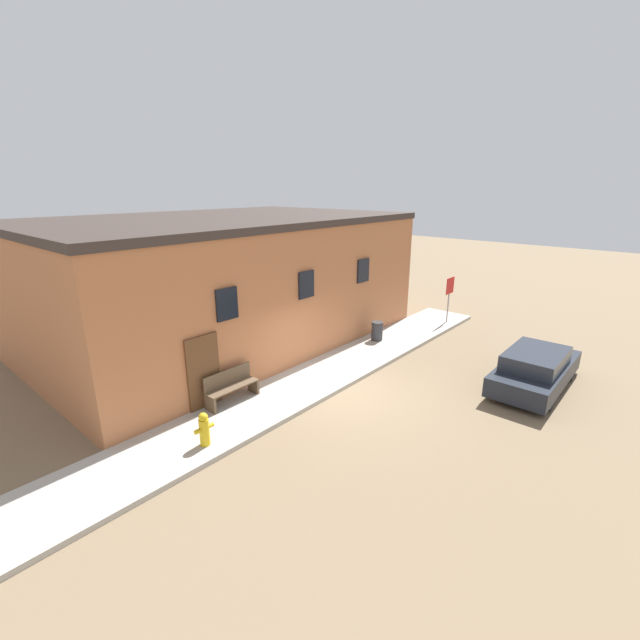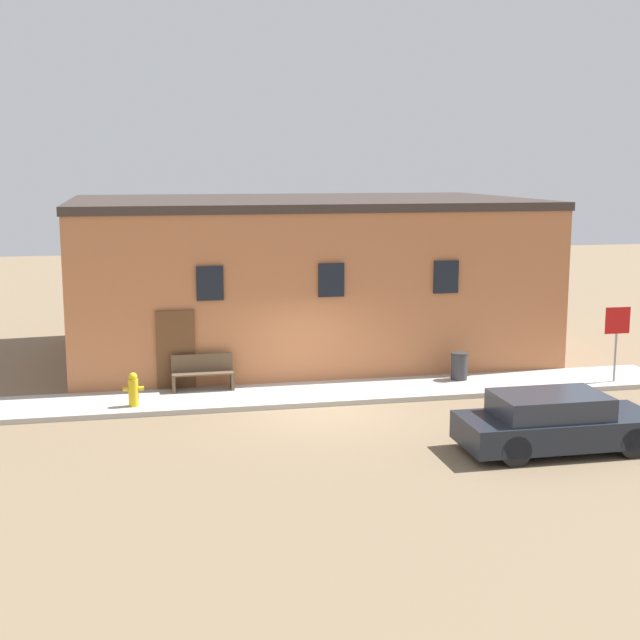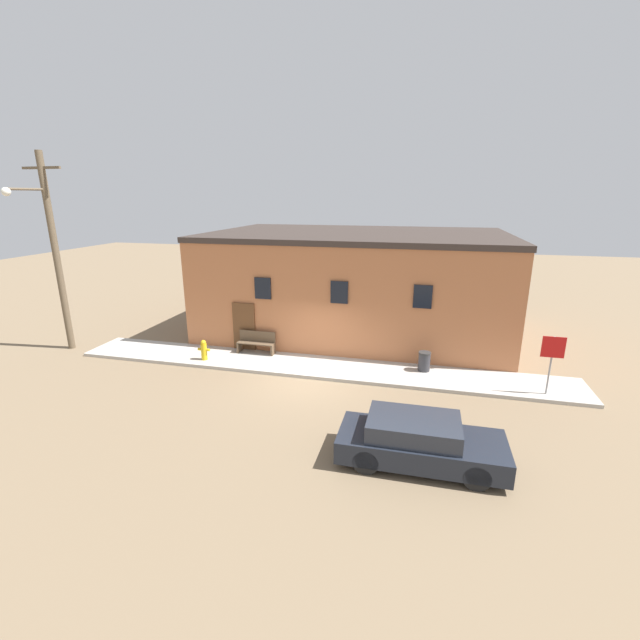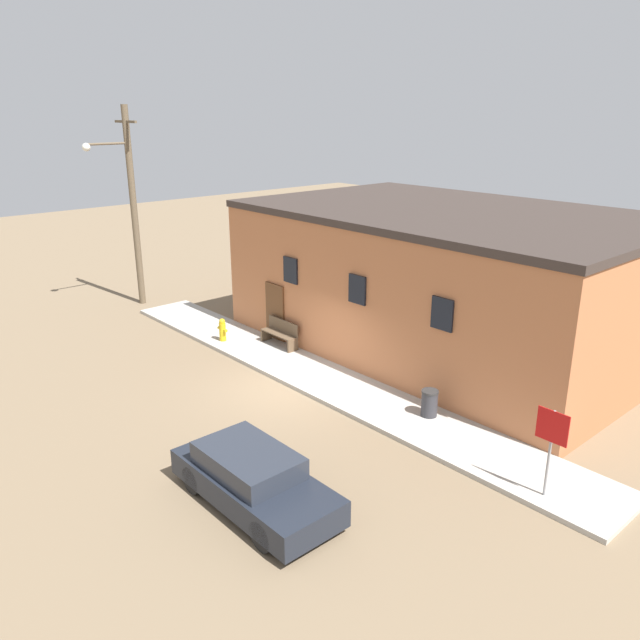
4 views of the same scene
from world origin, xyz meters
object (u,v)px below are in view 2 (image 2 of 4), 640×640
stop_sign (617,329)px  fire_hydrant (133,389)px  trash_bin (459,366)px  bench (203,373)px  parked_car (556,423)px

stop_sign → fire_hydrant: bearing=179.5°
stop_sign → trash_bin: (-4.04, 1.08, -1.06)m
stop_sign → trash_bin: 4.31m
bench → parked_car: bearing=-42.0°
fire_hydrant → stop_sign: stop_sign is taller
fire_hydrant → bench: (1.77, 1.27, 0.03)m
parked_car → trash_bin: bearing=89.2°
fire_hydrant → bench: bench is taller
trash_bin → parked_car: size_ratio=0.18×
stop_sign → parked_car: (-4.13, -4.79, -0.96)m
stop_sign → trash_bin: stop_sign is taller
trash_bin → parked_car: (-0.09, -5.86, 0.10)m
fire_hydrant → bench: 2.18m
trash_bin → parked_car: bearing=-90.8°
fire_hydrant → parked_car: bearing=-29.6°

